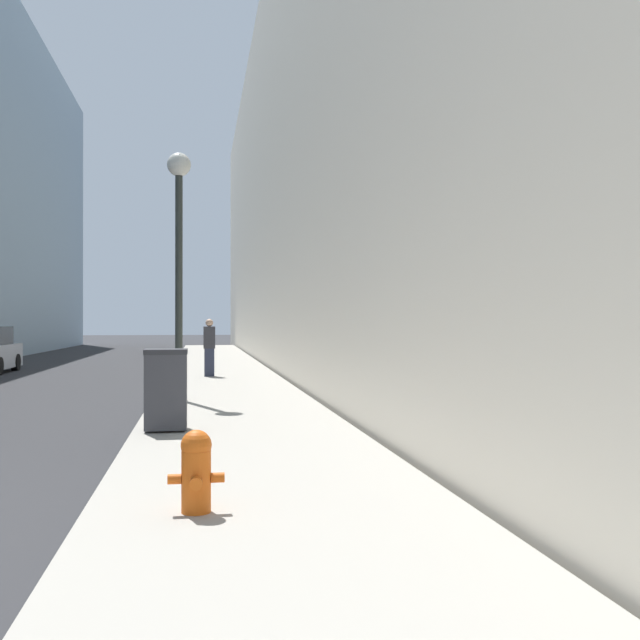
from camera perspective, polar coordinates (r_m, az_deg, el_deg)
name	(u,v)px	position (r m, az deg, el deg)	size (l,w,h in m)	color
sidewalk_right	(222,377)	(23.53, -7.82, -4.52)	(3.53, 60.00, 0.16)	#9E998E
building_right_stone	(391,185)	(33.19, 5.69, 10.66)	(12.00, 60.00, 16.20)	beige
fire_hydrant	(196,469)	(6.61, -9.87, -11.67)	(0.50, 0.39, 0.74)	#D15614
trash_bin	(166,389)	(11.49, -12.22, -5.41)	(0.66, 0.60, 1.28)	#3D3D42
lamppost	(179,237)	(16.00, -11.22, 6.54)	(0.52, 0.52, 5.42)	#2D332D
pedestrian_on_sidewalk	(209,348)	(22.67, -8.85, -2.19)	(0.36, 0.24, 1.81)	#2D3347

